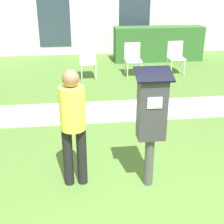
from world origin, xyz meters
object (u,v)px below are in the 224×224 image
at_px(person_standing, 73,121).
at_px(outdoor_chair_middle, 133,57).
at_px(parking_meter, 152,115).
at_px(outdoor_chair_left, 88,59).
at_px(outdoor_chair_right, 176,55).

bearing_deg(person_standing, outdoor_chair_middle, 53.56).
distance_m(parking_meter, outdoor_chair_middle, 5.12).
bearing_deg(person_standing, outdoor_chair_left, 67.44).
xyz_separation_m(person_standing, outdoor_chair_middle, (1.67, 4.91, -0.40)).
relative_size(parking_meter, outdoor_chair_middle, 1.77).
bearing_deg(outdoor_chair_middle, outdoor_chair_left, 171.13).
relative_size(person_standing, outdoor_chair_middle, 1.76).
height_order(outdoor_chair_left, outdoor_chair_middle, same).
distance_m(person_standing, outdoor_chair_middle, 5.20).
xyz_separation_m(person_standing, outdoor_chair_right, (2.93, 4.98, -0.40)).
height_order(person_standing, outdoor_chair_left, person_standing).
height_order(person_standing, outdoor_chair_right, person_standing).
relative_size(outdoor_chair_left, outdoor_chair_right, 1.00).
distance_m(parking_meter, outdoor_chair_left, 5.01).
distance_m(parking_meter, outdoor_chair_right, 5.50).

